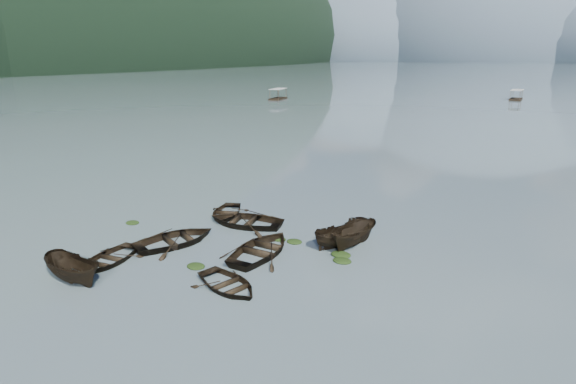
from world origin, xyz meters
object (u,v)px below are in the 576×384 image
at_px(rowboat_3, 262,254).
at_px(rowboat_0, 109,262).
at_px(pontoon_centre, 516,100).
at_px(pontoon_left, 278,99).

bearing_deg(rowboat_3, rowboat_0, 36.34).
distance_m(rowboat_3, pontoon_centre, 106.59).
distance_m(rowboat_0, rowboat_3, 8.29).
bearing_deg(rowboat_0, pontoon_left, 107.81).
bearing_deg(pontoon_centre, pontoon_left, -149.35).
bearing_deg(pontoon_centre, rowboat_0, -94.41).
distance_m(rowboat_0, pontoon_centre, 112.09).
relative_size(rowboat_3, pontoon_left, 0.74).
relative_size(rowboat_0, pontoon_centre, 0.63).
xyz_separation_m(rowboat_0, rowboat_3, (6.82, 4.70, 0.00)).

